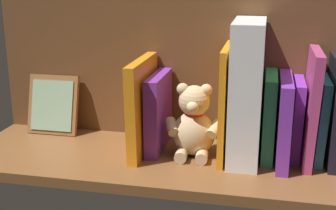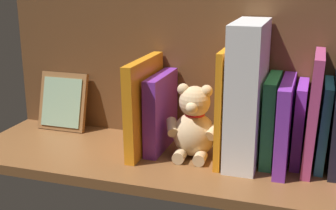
{
  "view_description": "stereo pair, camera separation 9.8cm",
  "coord_description": "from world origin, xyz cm",
  "views": [
    {
      "loc": [
        -19.92,
        92.27,
        39.45
      ],
      "look_at": [
        0.0,
        0.0,
        11.7
      ],
      "focal_mm": 49.41,
      "sensor_mm": 36.0,
      "label": 1
    },
    {
      "loc": [
        -29.4,
        89.7,
        39.45
      ],
      "look_at": [
        0.0,
        0.0,
        11.7
      ],
      "focal_mm": 49.41,
      "sensor_mm": 36.0,
      "label": 2
    }
  ],
  "objects": [
    {
      "name": "picture_frame_leaning",
      "position": [
        31.26,
        -9.31,
        7.12
      ],
      "size": [
        12.74,
        5.21,
        14.56
      ],
      "color": "brown",
      "rests_on": "ground_plane"
    },
    {
      "name": "book_6",
      "position": [
        -21.24,
        -5.04,
        9.13
      ],
      "size": [
        2.49,
        14.44,
        18.27
      ],
      "primitive_type": "cube",
      "color": "green",
      "rests_on": "ground_plane"
    },
    {
      "name": "book_9",
      "position": [
        6.24,
        -2.36,
        10.43
      ],
      "size": [
        2.58,
        19.8,
        20.89
      ],
      "primitive_type": "cube",
      "rotation": [
        0.0,
        0.02,
        0.0
      ],
      "color": "orange",
      "rests_on": "ground_plane"
    },
    {
      "name": "book_7",
      "position": [
        -11.86,
        -3.47,
        12.1
      ],
      "size": [
        1.31,
        17.58,
        24.2
      ],
      "primitive_type": "cube",
      "color": "orange",
      "rests_on": "ground_plane"
    },
    {
      "name": "dictionary_thick_white",
      "position": [
        -16.26,
        -3.09,
        14.82
      ],
      "size": [
        6.43,
        18.14,
        29.64
      ],
      "primitive_type": "cube",
      "color": "white",
      "rests_on": "ground_plane"
    },
    {
      "name": "book_8",
      "position": [
        3.12,
        -4.39,
        8.61
      ],
      "size": [
        2.98,
        15.74,
        17.22
      ],
      "primitive_type": "cube",
      "color": "purple",
      "rests_on": "ground_plane"
    },
    {
      "name": "book_5",
      "position": [
        -24.26,
        -3.09,
        9.06
      ],
      "size": [
        2.5,
        18.35,
        18.12
      ],
      "primitive_type": "cube",
      "color": "purple",
      "rests_on": "ground_plane"
    },
    {
      "name": "shelf_back_panel",
      "position": [
        0.0,
        -13.41,
        17.84
      ],
      "size": [
        89.45,
        1.5,
        35.68
      ],
      "primitive_type": "cube",
      "color": "brown",
      "rests_on": "ground_plane"
    },
    {
      "name": "book_2",
      "position": [
        -31.89,
        -5.62,
        8.9
      ],
      "size": [
        2.39,
        13.28,
        17.86
      ],
      "primitive_type": "cube",
      "rotation": [
        0.0,
        -0.04,
        0.0
      ],
      "color": "teal",
      "rests_on": "ground_plane"
    },
    {
      "name": "teddy_bear",
      "position": [
        -5.33,
        -1.88,
        7.11
      ],
      "size": [
        13.1,
        10.6,
        16.16
      ],
      "rotation": [
        0.0,
        0.0,
        0.05
      ],
      "color": "#D1B284",
      "rests_on": "ground_plane"
    },
    {
      "name": "book_4",
      "position": [
        -27.04,
        -5.93,
        8.53
      ],
      "size": [
        2.28,
        12.67,
        17.09
      ],
      "primitive_type": "cube",
      "rotation": [
        0.0,
        -0.02,
        0.0
      ],
      "color": "purple",
      "rests_on": "ground_plane"
    },
    {
      "name": "book_3",
      "position": [
        -29.53,
        -4.18,
        11.9
      ],
      "size": [
        2.7,
        16.17,
        23.84
      ],
      "primitive_type": "cube",
      "rotation": [
        0.0,
        -0.03,
        0.0
      ],
      "color": "#B23F72",
      "rests_on": "ground_plane"
    },
    {
      "name": "ground_plane",
      "position": [
        0.0,
        0.0,
        -1.1
      ],
      "size": [
        89.45,
        31.32,
        2.2
      ],
      "primitive_type": "cube",
      "color": "brown"
    }
  ]
}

